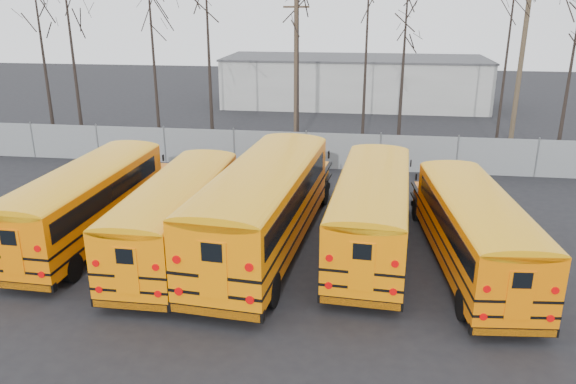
# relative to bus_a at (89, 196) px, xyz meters

# --- Properties ---
(ground) EXTENTS (120.00, 120.00, 0.00)m
(ground) POSITION_rel_bus_a_xyz_m (7.09, -1.26, -1.73)
(ground) COLOR black
(ground) RESTS_ON ground
(fence) EXTENTS (40.00, 0.04, 2.00)m
(fence) POSITION_rel_bus_a_xyz_m (7.09, 10.74, -0.73)
(fence) COLOR gray
(fence) RESTS_ON ground
(distant_building) EXTENTS (22.00, 8.00, 4.00)m
(distant_building) POSITION_rel_bus_a_xyz_m (9.09, 30.74, 0.27)
(distant_building) COLOR #B5B5B0
(distant_building) RESTS_ON ground
(bus_a) EXTENTS (2.77, 10.64, 2.96)m
(bus_a) POSITION_rel_bus_a_xyz_m (0.00, 0.00, 0.00)
(bus_a) COLOR black
(bus_a) RESTS_ON ground
(bus_b) EXTENTS (2.41, 10.31, 2.88)m
(bus_b) POSITION_rel_bus_a_xyz_m (3.77, -0.75, -0.04)
(bus_b) COLOR black
(bus_b) RESTS_ON ground
(bus_c) EXTENTS (3.87, 12.29, 3.39)m
(bus_c) POSITION_rel_bus_a_xyz_m (6.80, -0.11, 0.25)
(bus_c) COLOR black
(bus_c) RESTS_ON ground
(bus_d) EXTENTS (3.16, 10.88, 3.01)m
(bus_d) POSITION_rel_bus_a_xyz_m (10.61, 0.48, 0.03)
(bus_d) COLOR black
(bus_d) RESTS_ON ground
(bus_e) EXTENTS (3.26, 10.26, 2.83)m
(bus_e) POSITION_rel_bus_a_xyz_m (13.97, -0.72, -0.08)
(bus_e) COLOR black
(bus_e) RESTS_ON ground
(utility_pole_left) EXTENTS (1.58, 0.48, 8.95)m
(utility_pole_left) POSITION_rel_bus_a_xyz_m (5.78, 16.62, 2.87)
(utility_pole_left) COLOR #453527
(utility_pole_left) RESTS_ON ground
(utility_pole_right) EXTENTS (1.69, 0.67, 9.78)m
(utility_pole_right) POSITION_rel_bus_a_xyz_m (19.62, 18.42, 3.29)
(utility_pole_right) COLOR #4F3F2C
(utility_pole_right) RESTS_ON ground
(tree_0) EXTENTS (0.26, 0.26, 10.14)m
(tree_0) POSITION_rel_bus_a_xyz_m (-10.55, 15.77, 3.34)
(tree_0) COLOR black
(tree_0) RESTS_ON ground
(tree_1) EXTENTS (0.26, 0.26, 11.76)m
(tree_1) POSITION_rel_bus_a_xyz_m (-7.83, 14.50, 4.15)
(tree_1) COLOR black
(tree_1) RESTS_ON ground
(tree_2) EXTENTS (0.26, 0.26, 11.71)m
(tree_2) POSITION_rel_bus_a_xyz_m (-2.23, 13.44, 4.12)
(tree_2) COLOR black
(tree_2) RESTS_ON ground
(tree_3) EXTENTS (0.26, 0.26, 11.29)m
(tree_3) POSITION_rel_bus_a_xyz_m (0.75, 14.73, 3.91)
(tree_3) COLOR black
(tree_3) RESTS_ON ground
(tree_4) EXTENTS (0.26, 0.26, 11.14)m
(tree_4) POSITION_rel_bus_a_xyz_m (5.88, 16.60, 3.84)
(tree_4) COLOR black
(tree_4) RESTS_ON ground
(tree_5) EXTENTS (0.26, 0.26, 12.63)m
(tree_5) POSITION_rel_bus_a_xyz_m (10.09, 14.19, 4.58)
(tree_5) COLOR black
(tree_5) RESTS_ON ground
(tree_6) EXTENTS (0.26, 0.26, 9.86)m
(tree_6) POSITION_rel_bus_a_xyz_m (12.33, 16.31, 3.20)
(tree_6) COLOR black
(tree_6) RESTS_ON ground
(tree_7) EXTENTS (0.26, 0.26, 12.96)m
(tree_7) POSITION_rel_bus_a_xyz_m (18.25, 16.33, 4.75)
(tree_7) COLOR black
(tree_7) RESTS_ON ground
(tree_8) EXTENTS (0.26, 0.26, 9.47)m
(tree_8) POSITION_rel_bus_a_xyz_m (20.56, 12.32, 3.00)
(tree_8) COLOR black
(tree_8) RESTS_ON ground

